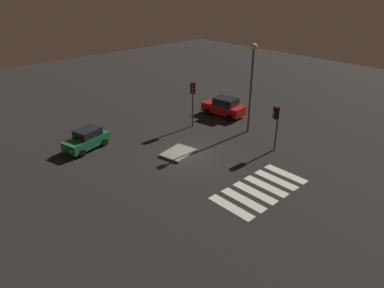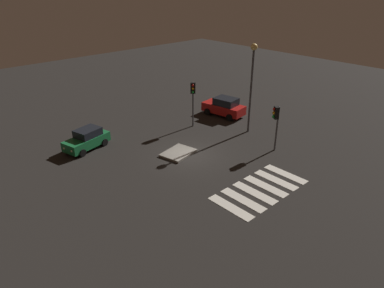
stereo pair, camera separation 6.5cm
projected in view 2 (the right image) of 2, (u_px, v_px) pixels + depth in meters
ground_plane at (192, 156)px, 27.12m from camera, size 80.00×80.00×0.00m
traffic_island at (178, 153)px, 27.34m from camera, size 2.84×2.35×0.18m
car_green at (87, 139)px, 27.97m from camera, size 3.94×2.40×1.62m
car_red at (224, 107)px, 34.62m from camera, size 2.46×4.38×1.83m
traffic_light_east at (276, 118)px, 26.81m from camera, size 0.53×0.54×3.64m
traffic_light_north at (193, 94)px, 31.01m from camera, size 0.54×0.54×4.15m
street_lamp at (252, 73)px, 29.12m from camera, size 0.56×0.56×7.66m
crosswalk_near at (260, 189)px, 22.80m from camera, size 6.45×3.20×0.02m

